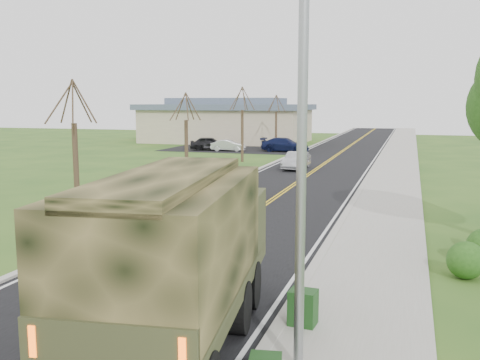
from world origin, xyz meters
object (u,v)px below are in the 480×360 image
at_px(military_truck, 178,246).
at_px(sedan_silver, 296,161).
at_px(suv_champagne, 224,185).
at_px(utility_box_near, 303,307).

bearing_deg(military_truck, sedan_silver, 89.69).
bearing_deg(suv_champagne, military_truck, -78.25).
bearing_deg(suv_champagne, utility_box_near, -69.33).
relative_size(sedan_silver, utility_box_near, 5.06).
xyz_separation_m(military_truck, sedan_silver, (-3.87, 30.33, -1.49)).
bearing_deg(utility_box_near, military_truck, -138.81).
xyz_separation_m(military_truck, suv_champagne, (-5.11, 17.18, -1.48)).
height_order(military_truck, sedan_silver, military_truck).
distance_m(sedan_silver, utility_box_near, 29.32).
height_order(suv_champagne, sedan_silver, suv_champagne).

